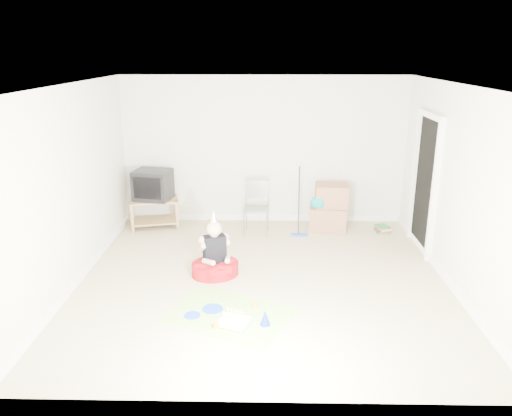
{
  "coord_description": "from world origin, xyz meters",
  "views": [
    {
      "loc": [
        0.04,
        -6.22,
        3.02
      ],
      "look_at": [
        -0.1,
        0.4,
        0.9
      ],
      "focal_mm": 35.0,
      "sensor_mm": 36.0,
      "label": 1
    }
  ],
  "objects_px": {
    "folding_chair": "(256,209)",
    "cardboard_boxes": "(329,208)",
    "birthday_cake": "(235,322)",
    "crt_tv": "(153,185)",
    "seated_woman": "(215,261)",
    "tv_stand": "(155,211)"
  },
  "relations": [
    {
      "from": "seated_woman",
      "to": "crt_tv",
      "type": "bearing_deg",
      "value": 122.79
    },
    {
      "from": "crt_tv",
      "to": "seated_woman",
      "type": "xyz_separation_m",
      "value": [
        1.26,
        -1.95,
        -0.57
      ]
    },
    {
      "from": "crt_tv",
      "to": "tv_stand",
      "type": "bearing_deg",
      "value": 100.68
    },
    {
      "from": "birthday_cake",
      "to": "seated_woman",
      "type": "bearing_deg",
      "value": 104.71
    },
    {
      "from": "tv_stand",
      "to": "crt_tv",
      "type": "bearing_deg",
      "value": -90.0
    },
    {
      "from": "crt_tv",
      "to": "seated_woman",
      "type": "relative_size",
      "value": 0.63
    },
    {
      "from": "cardboard_boxes",
      "to": "seated_woman",
      "type": "height_order",
      "value": "seated_woman"
    },
    {
      "from": "tv_stand",
      "to": "cardboard_boxes",
      "type": "distance_m",
      "value": 3.05
    },
    {
      "from": "tv_stand",
      "to": "folding_chair",
      "type": "bearing_deg",
      "value": -9.73
    },
    {
      "from": "tv_stand",
      "to": "birthday_cake",
      "type": "xyz_separation_m",
      "value": [
        1.61,
        -3.3,
        -0.26
      ]
    },
    {
      "from": "folding_chair",
      "to": "cardboard_boxes",
      "type": "xyz_separation_m",
      "value": [
        1.25,
        0.27,
        -0.06
      ]
    },
    {
      "from": "tv_stand",
      "to": "seated_woman",
      "type": "xyz_separation_m",
      "value": [
        1.26,
        -1.95,
        -0.09
      ]
    },
    {
      "from": "tv_stand",
      "to": "crt_tv",
      "type": "relative_size",
      "value": 1.52
    },
    {
      "from": "seated_woman",
      "to": "birthday_cake",
      "type": "xyz_separation_m",
      "value": [
        0.35,
        -1.35,
        -0.16
      ]
    },
    {
      "from": "tv_stand",
      "to": "cardboard_boxes",
      "type": "xyz_separation_m",
      "value": [
        3.05,
        -0.04,
        0.08
      ]
    },
    {
      "from": "folding_chair",
      "to": "tv_stand",
      "type": "bearing_deg",
      "value": 170.27
    },
    {
      "from": "cardboard_boxes",
      "to": "birthday_cake",
      "type": "height_order",
      "value": "cardboard_boxes"
    },
    {
      "from": "birthday_cake",
      "to": "folding_chair",
      "type": "bearing_deg",
      "value": 86.42
    },
    {
      "from": "birthday_cake",
      "to": "tv_stand",
      "type": "bearing_deg",
      "value": 116.02
    },
    {
      "from": "folding_chair",
      "to": "birthday_cake",
      "type": "relative_size",
      "value": 2.36
    },
    {
      "from": "tv_stand",
      "to": "birthday_cake",
      "type": "relative_size",
      "value": 2.35
    },
    {
      "from": "tv_stand",
      "to": "birthday_cake",
      "type": "distance_m",
      "value": 3.69
    }
  ]
}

